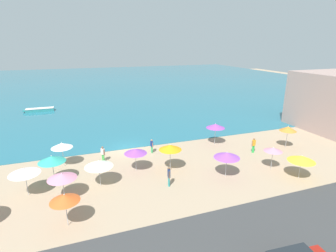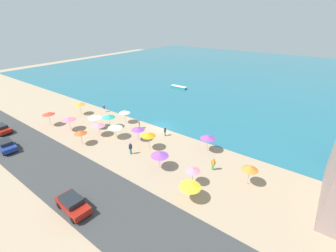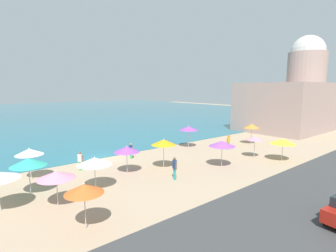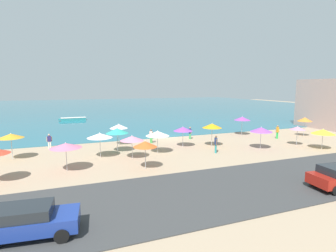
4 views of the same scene
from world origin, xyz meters
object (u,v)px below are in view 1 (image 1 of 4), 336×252
beach_umbrella_9 (24,171)px  beach_umbrella_10 (227,155)px  beach_umbrella_5 (170,147)px  beach_umbrella_7 (273,149)px  beach_umbrella_12 (62,176)px  bather_3 (103,153)px  bather_4 (254,144)px  bather_2 (169,175)px  bather_0 (152,145)px  beach_umbrella_8 (216,126)px  beach_umbrella_2 (302,158)px  beach_umbrella_15 (288,129)px  beach_umbrella_0 (65,198)px  skiff_nearshore (40,110)px  beach_umbrella_1 (136,151)px  beach_umbrella_6 (52,159)px  beach_umbrella_11 (99,164)px  beach_umbrella_13 (62,145)px

beach_umbrella_9 → beach_umbrella_10: 17.04m
beach_umbrella_5 → beach_umbrella_9: bearing=-178.9°
beach_umbrella_7 → beach_umbrella_12: size_ratio=1.01×
bather_3 → bather_4: (16.22, -3.34, 0.05)m
bather_2 → beach_umbrella_12: bearing=172.8°
bather_0 → bather_2: size_ratio=0.88×
beach_umbrella_8 → beach_umbrella_12: (-17.11, -6.29, -0.41)m
beach_umbrella_2 → beach_umbrella_15: (4.31, 6.26, 0.41)m
beach_umbrella_0 → skiff_nearshore: size_ratio=0.48×
bather_4 → beach_umbrella_1: bearing=179.3°
beach_umbrella_5 → bather_3: 7.40m
beach_umbrella_6 → beach_umbrella_7: beach_umbrella_6 is taller
beach_umbrella_5 → beach_umbrella_8: bearing=31.6°
beach_umbrella_0 → beach_umbrella_10: (13.76, 2.38, 0.03)m
beach_umbrella_12 → bather_0: size_ratio=1.41×
beach_umbrella_9 → beach_umbrella_11: (5.71, -0.38, -0.10)m
bather_4 → beach_umbrella_15: bearing=-0.4°
beach_umbrella_6 → beach_umbrella_13: beach_umbrella_6 is taller
bather_3 → skiff_nearshore: (-8.46, 25.30, -0.59)m
beach_umbrella_13 → skiff_nearshore: beach_umbrella_13 is taller
beach_umbrella_11 → skiff_nearshore: 31.12m
beach_umbrella_1 → bather_4: bearing=-0.7°
beach_umbrella_5 → beach_umbrella_9: (-12.42, -0.24, -0.25)m
beach_umbrella_2 → beach_umbrella_6: 22.13m
beach_umbrella_12 → bather_3: bearing=57.8°
beach_umbrella_10 → beach_umbrella_2: bearing=-22.2°
beach_umbrella_6 → beach_umbrella_8: beach_umbrella_8 is taller
beach_umbrella_0 → beach_umbrella_12: bearing=94.4°
beach_umbrella_2 → bather_4: beach_umbrella_2 is taller
bather_0 → beach_umbrella_6: bearing=-161.1°
beach_umbrella_1 → beach_umbrella_6: 7.35m
beach_umbrella_5 → beach_umbrella_6: size_ratio=1.05×
beach_umbrella_10 → bather_0: beach_umbrella_10 is taller
beach_umbrella_10 → beach_umbrella_12: bearing=175.0°
bather_3 → bather_4: bearing=-11.6°
bather_2 → beach_umbrella_11: bearing=159.0°
bather_0 → beach_umbrella_1: bearing=-125.8°
beach_umbrella_8 → skiff_nearshore: (-21.87, 24.89, -2.00)m
beach_umbrella_6 → beach_umbrella_13: size_ratio=1.02×
beach_umbrella_5 → skiff_nearshore: 32.87m
beach_umbrella_5 → beach_umbrella_13: bearing=155.5°
beach_umbrella_0 → beach_umbrella_8: size_ratio=0.91×
beach_umbrella_15 → beach_umbrella_13: bearing=171.6°
beach_umbrella_7 → beach_umbrella_13: size_ratio=0.90×
beach_umbrella_15 → beach_umbrella_8: bearing=153.0°
beach_umbrella_11 → beach_umbrella_9: bearing=176.2°
beach_umbrella_1 → beach_umbrella_5: beach_umbrella_5 is taller
beach_umbrella_7 → beach_umbrella_8: 7.91m
beach_umbrella_15 → beach_umbrella_10: bearing=-160.4°
beach_umbrella_13 → beach_umbrella_15: beach_umbrella_15 is taller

